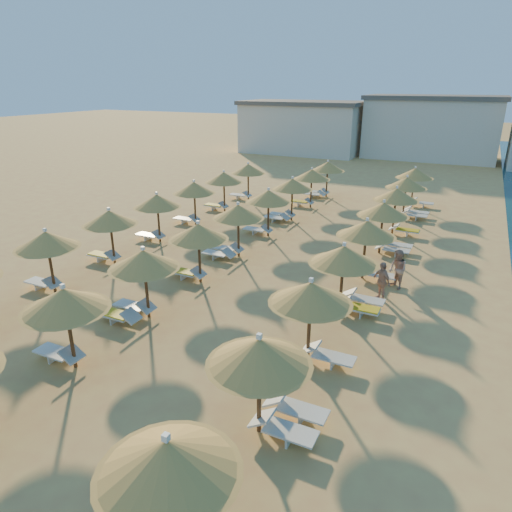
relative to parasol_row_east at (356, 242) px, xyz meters
The scene contains 8 objects.
ground 6.42m from the parasol_row_east, 126.81° to the right, with size 220.00×220.00×0.00m, color tan.
hotel_blocks 40.57m from the parasol_row_east, 90.61° to the left, with size 47.19×10.92×8.10m.
parasol_row_east is the anchor object (origin of this frame).
parasol_row_west 6.67m from the parasol_row_east, behind, with size 2.75×36.80×2.97m.
parasol_row_inland 12.01m from the parasol_row_east, behind, with size 2.75×25.45×2.97m.
loungers 5.56m from the parasol_row_east, behind, with size 15.05×34.71×0.66m.
beachgoer_c 1.99m from the parasol_row_east, ahead, with size 1.00×0.42×1.71m, color tan.
beachgoer_b 2.64m from the parasol_row_east, 40.94° to the left, with size 0.88×0.69×1.81m, color tan.
Camera 1 is at (7.77, -13.47, 8.73)m, focal length 32.00 mm.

